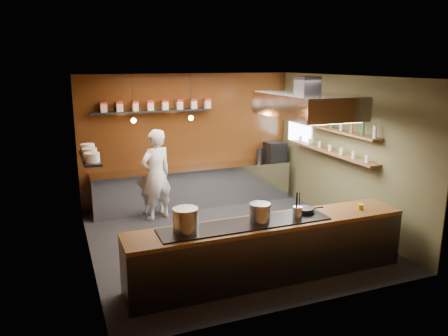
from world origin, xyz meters
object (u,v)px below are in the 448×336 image
chef (156,175)px  stockpot_large (186,220)px  espresso_machine (275,151)px  extractor_hood (307,105)px  stockpot_small (260,213)px

chef → stockpot_large: bearing=63.6°
chef → espresso_machine: bearing=170.4°
extractor_hood → stockpot_small: (-1.49, -1.23, -1.42)m
stockpot_large → chef: bearing=84.4°
stockpot_small → stockpot_large: bearing=178.7°
espresso_machine → chef: 3.17m
espresso_machine → chef: size_ratio=0.23×
extractor_hood → chef: (-2.30, 2.02, -1.55)m
stockpot_large → espresso_machine: 5.14m
espresso_machine → stockpot_small: bearing=-122.2°
extractor_hood → chef: 3.43m
stockpot_large → espresso_machine: (3.42, 3.84, 0.01)m
stockpot_small → chef: size_ratio=0.16×
stockpot_large → espresso_machine: espresso_machine is taller
stockpot_small → espresso_machine: espresso_machine is taller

